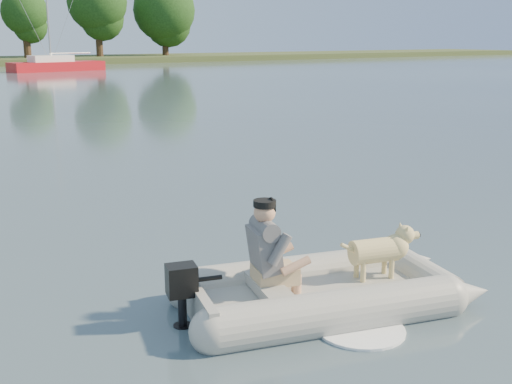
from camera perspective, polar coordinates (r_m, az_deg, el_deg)
water at (r=7.02m, az=9.59°, el=-8.81°), size 160.00×160.00×0.00m
dinghy at (r=6.47m, az=6.25°, el=-5.75°), size 4.92×4.10×1.24m
man at (r=6.23m, az=0.93°, el=-4.80°), size 0.76×0.69×0.95m
dog at (r=6.78m, az=10.49°, el=-5.52°), size 0.87×0.48×0.55m
outboard_motor at (r=6.11m, az=-6.59°, el=-9.40°), size 0.42×0.34×0.70m
sailboat at (r=53.01m, az=-17.35°, el=10.69°), size 7.43×3.20×9.89m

